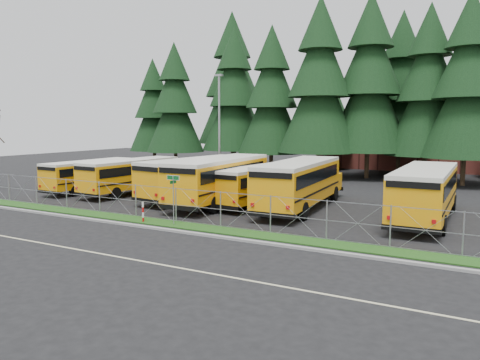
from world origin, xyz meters
name	(u,v)px	position (x,y,z in m)	size (l,w,h in m)	color
ground	(200,220)	(0.00, 0.00, 0.00)	(120.00, 120.00, 0.00)	black
curb	(168,230)	(0.00, -3.10, 0.06)	(50.00, 0.25, 0.12)	gray
grass_verge	(183,225)	(0.00, -1.70, 0.03)	(50.00, 1.40, 0.06)	#184313
road_lane_line	(99,253)	(0.00, -8.00, 0.01)	(50.00, 0.12, 0.01)	beige
chainlink_fence	(190,206)	(0.00, -1.00, 1.00)	(44.00, 0.10, 2.00)	#94969C
brick_building	(414,144)	(6.00, 40.00, 3.00)	(22.00, 10.00, 6.00)	brown
bus_0	(94,176)	(-14.47, 5.76, 1.29)	(2.33, 9.86, 2.59)	orange
bus_1	(134,176)	(-10.54, 6.28, 1.39)	(2.51, 10.64, 2.79)	orange
bus_3	(198,179)	(-4.51, 6.61, 1.53)	(2.76, 11.69, 3.07)	orange
bus_4	(222,181)	(-1.87, 5.68, 1.63)	(2.93, 12.40, 3.25)	orange
bus_5	(263,185)	(0.82, 6.76, 1.35)	(2.44, 10.32, 2.71)	orange
bus_6	(301,185)	(3.83, 6.32, 1.61)	(2.90, 12.29, 3.22)	orange
bus_east	(426,194)	(11.57, 6.24, 1.57)	(2.82, 11.96, 3.14)	orange
street_sign	(173,189)	(-0.58, -1.79, 2.03)	(0.84, 0.55, 2.81)	#94969C
striped_bollard	(143,212)	(-2.54, -2.07, 0.60)	(0.11, 0.11, 1.20)	#B20C0C
light_standard	(219,125)	(-7.68, 14.94, 5.50)	(0.70, 0.35, 10.14)	#94969C
conifer_0	(154,113)	(-24.68, 26.41, 7.02)	(6.35, 6.35, 14.04)	black
conifer_1	(175,107)	(-19.01, 23.43, 7.61)	(6.88, 6.88, 15.22)	black
conifer_2	(234,100)	(-12.48, 26.37, 8.45)	(7.64, 7.64, 16.91)	black
conifer_3	(272,101)	(-6.74, 24.45, 8.11)	(7.33, 7.33, 16.22)	black
conifer_4	(319,88)	(-1.00, 23.55, 9.18)	(8.31, 8.31, 18.37)	black
conifer_5	(369,86)	(3.40, 26.08, 9.39)	(8.49, 8.49, 18.78)	black
conifer_6	(428,93)	(8.94, 26.50, 8.58)	(7.76, 7.76, 17.15)	black
conifer_7	(468,89)	(12.53, 24.44, 8.73)	(7.89, 7.89, 17.45)	black
conifer_10	(232,89)	(-16.39, 32.75, 10.16)	(9.19, 9.19, 20.33)	black
conifer_11	(326,110)	(-3.58, 33.63, 7.33)	(6.63, 6.63, 14.67)	black
conifer_12	(401,93)	(5.50, 31.95, 8.96)	(8.10, 8.10, 17.91)	black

